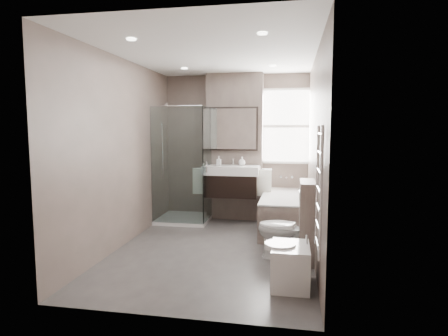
% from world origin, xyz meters
% --- Properties ---
extents(room, '(2.70, 3.90, 2.70)m').
position_xyz_m(room, '(0.00, 0.00, 1.30)').
color(room, '#474341').
rests_on(room, ground).
extents(vanity_pier, '(1.00, 0.25, 2.60)m').
position_xyz_m(vanity_pier, '(0.00, 1.77, 1.30)').
color(vanity_pier, '#665851').
rests_on(vanity_pier, ground).
extents(vanity, '(0.95, 0.47, 0.66)m').
position_xyz_m(vanity, '(0.00, 1.43, 0.74)').
color(vanity, black).
rests_on(vanity, vanity_pier).
extents(mirror_cabinet, '(0.86, 0.08, 0.76)m').
position_xyz_m(mirror_cabinet, '(0.00, 1.61, 1.63)').
color(mirror_cabinet, black).
rests_on(mirror_cabinet, vanity_pier).
extents(towel_left, '(0.24, 0.06, 0.44)m').
position_xyz_m(towel_left, '(-0.56, 1.40, 0.72)').
color(towel_left, white).
rests_on(towel_left, vanity_pier).
extents(towel_right, '(0.24, 0.06, 0.44)m').
position_xyz_m(towel_right, '(0.56, 1.40, 0.72)').
color(towel_right, white).
rests_on(towel_right, vanity_pier).
extents(shower_enclosure, '(0.90, 0.90, 2.00)m').
position_xyz_m(shower_enclosure, '(-0.75, 1.35, 0.49)').
color(shower_enclosure, white).
rests_on(shower_enclosure, ground).
extents(bathtub, '(0.75, 1.60, 0.57)m').
position_xyz_m(bathtub, '(0.92, 1.10, 0.32)').
color(bathtub, '#665851').
rests_on(bathtub, ground).
extents(window, '(0.98, 0.06, 1.33)m').
position_xyz_m(window, '(0.90, 1.88, 1.68)').
color(window, white).
rests_on(window, room).
extents(toilet, '(0.81, 0.56, 0.75)m').
position_xyz_m(toilet, '(0.97, -0.23, 0.38)').
color(toilet, white).
rests_on(toilet, ground).
extents(cistern_box, '(0.19, 0.55, 1.00)m').
position_xyz_m(cistern_box, '(1.21, -0.25, 0.50)').
color(cistern_box, '#665851').
rests_on(cistern_box, ground).
extents(bidet, '(0.46, 0.54, 0.56)m').
position_xyz_m(bidet, '(1.01, -1.04, 0.23)').
color(bidet, white).
rests_on(bidet, ground).
extents(towel_radiator, '(0.03, 0.49, 1.10)m').
position_xyz_m(towel_radiator, '(1.25, -1.60, 1.12)').
color(towel_radiator, silver).
rests_on(towel_radiator, room).
extents(soap_bottle_a, '(0.07, 0.08, 0.16)m').
position_xyz_m(soap_bottle_a, '(-0.22, 1.41, 1.08)').
color(soap_bottle_a, white).
rests_on(soap_bottle_a, vanity).
extents(soap_bottle_b, '(0.12, 0.12, 0.15)m').
position_xyz_m(soap_bottle_b, '(0.16, 1.51, 1.08)').
color(soap_bottle_b, white).
rests_on(soap_bottle_b, vanity).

